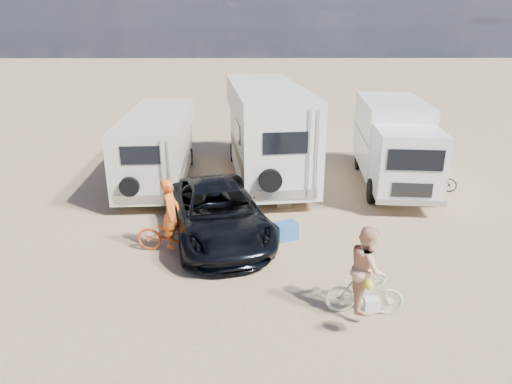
{
  "coord_description": "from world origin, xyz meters",
  "views": [
    {
      "loc": [
        -0.98,
        -10.12,
        5.85
      ],
      "look_at": [
        -0.89,
        2.1,
        1.3
      ],
      "focal_mm": 32.31,
      "sensor_mm": 36.0,
      "label": 1
    }
  ],
  "objects_px": {
    "rv_main": "(267,133)",
    "bike_woman": "(365,293)",
    "bike_man": "(172,234)",
    "rider_man": "(171,219)",
    "bike_parked": "(435,180)",
    "rider_woman": "(366,275)",
    "rv_left": "(158,148)",
    "cooler": "(286,231)",
    "box_truck": "(394,146)",
    "crate": "(284,200)",
    "dark_suv": "(218,212)"
  },
  "relations": [
    {
      "from": "bike_man",
      "to": "crate",
      "type": "relative_size",
      "value": 3.84
    },
    {
      "from": "rv_main",
      "to": "bike_parked",
      "type": "bearing_deg",
      "value": -20.42
    },
    {
      "from": "rider_woman",
      "to": "cooler",
      "type": "xyz_separation_m",
      "value": [
        -1.4,
        3.59,
        -0.68
      ]
    },
    {
      "from": "rv_main",
      "to": "cooler",
      "type": "height_order",
      "value": "rv_main"
    },
    {
      "from": "bike_parked",
      "to": "crate",
      "type": "distance_m",
      "value": 5.84
    },
    {
      "from": "rider_man",
      "to": "cooler",
      "type": "xyz_separation_m",
      "value": [
        3.11,
        0.71,
        -0.69
      ]
    },
    {
      "from": "rider_woman",
      "to": "box_truck",
      "type": "bearing_deg",
      "value": -13.48
    },
    {
      "from": "bike_parked",
      "to": "crate",
      "type": "xyz_separation_m",
      "value": [
        -5.64,
        -1.5,
        -0.2
      ]
    },
    {
      "from": "box_truck",
      "to": "rider_man",
      "type": "bearing_deg",
      "value": -138.56
    },
    {
      "from": "rider_man",
      "to": "rv_left",
      "type": "bearing_deg",
      "value": 18.66
    },
    {
      "from": "rv_left",
      "to": "crate",
      "type": "relative_size",
      "value": 14.05
    },
    {
      "from": "rv_left",
      "to": "box_truck",
      "type": "relative_size",
      "value": 1.09
    },
    {
      "from": "rider_woman",
      "to": "bike_parked",
      "type": "distance_m",
      "value": 8.79
    },
    {
      "from": "bike_man",
      "to": "bike_parked",
      "type": "height_order",
      "value": "bike_man"
    },
    {
      "from": "rv_main",
      "to": "box_truck",
      "type": "xyz_separation_m",
      "value": [
        4.69,
        -0.93,
        -0.27
      ]
    },
    {
      "from": "rider_man",
      "to": "crate",
      "type": "relative_size",
      "value": 3.73
    },
    {
      "from": "rv_main",
      "to": "box_truck",
      "type": "bearing_deg",
      "value": -17.91
    },
    {
      "from": "rider_woman",
      "to": "cooler",
      "type": "distance_m",
      "value": 3.91
    },
    {
      "from": "dark_suv",
      "to": "rider_woman",
      "type": "xyz_separation_m",
      "value": [
        3.35,
        -3.81,
        0.18
      ]
    },
    {
      "from": "box_truck",
      "to": "bike_woman",
      "type": "distance_m",
      "value": 8.75
    },
    {
      "from": "rv_left",
      "to": "dark_suv",
      "type": "height_order",
      "value": "rv_left"
    },
    {
      "from": "box_truck",
      "to": "rider_man",
      "type": "xyz_separation_m",
      "value": [
        -7.39,
        -5.31,
        -0.59
      ]
    },
    {
      "from": "box_truck",
      "to": "bike_man",
      "type": "distance_m",
      "value": 9.16
    },
    {
      "from": "rv_main",
      "to": "bike_woman",
      "type": "distance_m",
      "value": 9.4
    },
    {
      "from": "bike_woman",
      "to": "crate",
      "type": "height_order",
      "value": "bike_woman"
    },
    {
      "from": "box_truck",
      "to": "cooler",
      "type": "xyz_separation_m",
      "value": [
        -4.28,
        -4.61,
        -1.28
      ]
    },
    {
      "from": "rider_man",
      "to": "rider_woman",
      "type": "relative_size",
      "value": 1.01
    },
    {
      "from": "rv_main",
      "to": "bike_woman",
      "type": "relative_size",
      "value": 4.78
    },
    {
      "from": "rv_left",
      "to": "rider_man",
      "type": "distance_m",
      "value": 6.0
    },
    {
      "from": "rv_main",
      "to": "box_truck",
      "type": "height_order",
      "value": "rv_main"
    },
    {
      "from": "box_truck",
      "to": "bike_parked",
      "type": "bearing_deg",
      "value": -15.71
    },
    {
      "from": "bike_parked",
      "to": "rider_woman",
      "type": "bearing_deg",
      "value": 175.84
    },
    {
      "from": "bike_parked",
      "to": "rider_man",
      "type": "bearing_deg",
      "value": 143.7
    },
    {
      "from": "rider_woman",
      "to": "bike_parked",
      "type": "relative_size",
      "value": 1.21
    },
    {
      "from": "dark_suv",
      "to": "crate",
      "type": "bearing_deg",
      "value": 34.15
    },
    {
      "from": "bike_parked",
      "to": "cooler",
      "type": "height_order",
      "value": "bike_parked"
    },
    {
      "from": "box_truck",
      "to": "bike_man",
      "type": "relative_size",
      "value": 3.36
    },
    {
      "from": "bike_woman",
      "to": "cooler",
      "type": "xyz_separation_m",
      "value": [
        -1.4,
        3.59,
        -0.25
      ]
    },
    {
      "from": "bike_man",
      "to": "bike_parked",
      "type": "distance_m",
      "value": 10.04
    },
    {
      "from": "box_truck",
      "to": "rider_woman",
      "type": "bearing_deg",
      "value": -103.67
    },
    {
      "from": "rv_left",
      "to": "rv_main",
      "type": "bearing_deg",
      "value": 3.09
    },
    {
      "from": "rv_left",
      "to": "bike_parked",
      "type": "height_order",
      "value": "rv_left"
    },
    {
      "from": "dark_suv",
      "to": "bike_woman",
      "type": "relative_size",
      "value": 3.27
    },
    {
      "from": "bike_man",
      "to": "rider_man",
      "type": "relative_size",
      "value": 1.03
    },
    {
      "from": "box_truck",
      "to": "rider_woman",
      "type": "relative_size",
      "value": 3.5
    },
    {
      "from": "rv_main",
      "to": "cooler",
      "type": "xyz_separation_m",
      "value": [
        0.4,
        -5.54,
        -1.55
      ]
    },
    {
      "from": "rv_main",
      "to": "rv_left",
      "type": "bearing_deg",
      "value": 179.34
    },
    {
      "from": "bike_man",
      "to": "crate",
      "type": "height_order",
      "value": "bike_man"
    },
    {
      "from": "rv_left",
      "to": "cooler",
      "type": "distance_m",
      "value": 6.91
    },
    {
      "from": "box_truck",
      "to": "bike_man",
      "type": "bearing_deg",
      "value": -138.56
    }
  ]
}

